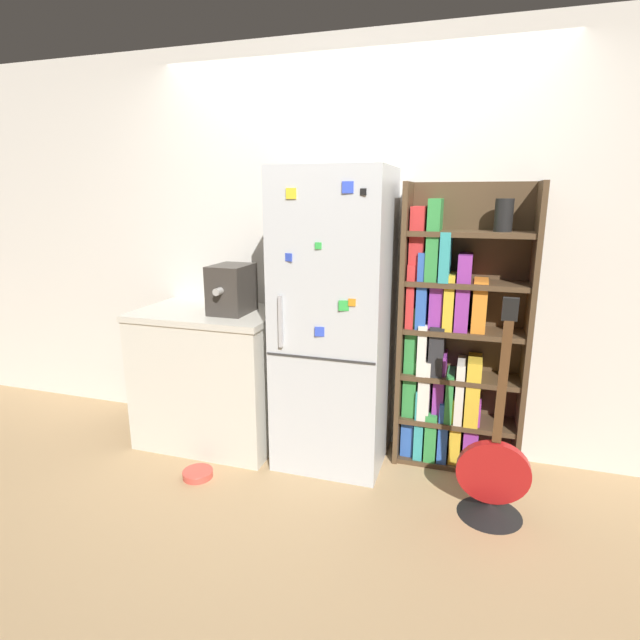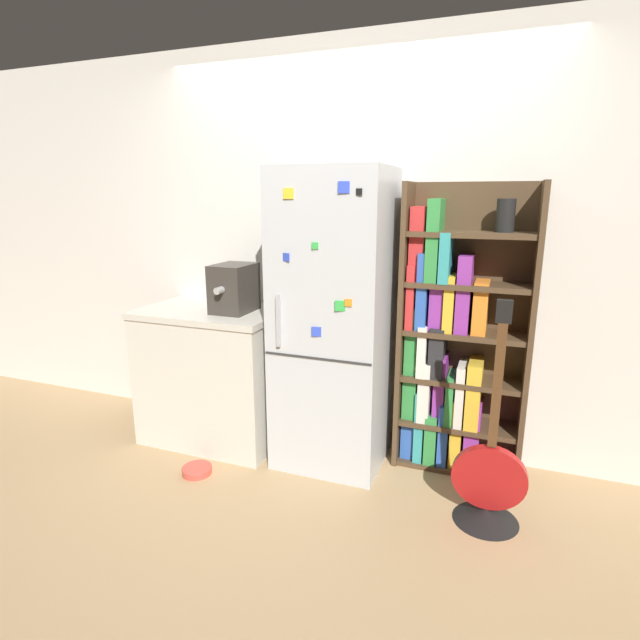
# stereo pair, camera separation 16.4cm
# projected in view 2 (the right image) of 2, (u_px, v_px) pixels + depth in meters

# --- Properties ---
(ground_plane) EXTENTS (16.00, 16.00, 0.00)m
(ground_plane) POSITION_uv_depth(u_px,v_px,m) (325.00, 467.00, 3.13)
(ground_plane) COLOR tan
(wall_back) EXTENTS (8.00, 0.05, 2.60)m
(wall_back) POSITION_uv_depth(u_px,v_px,m) (351.00, 251.00, 3.24)
(wall_back) COLOR silver
(wall_back) RESTS_ON ground_plane
(refrigerator) EXTENTS (0.65, 0.62, 1.81)m
(refrigerator) POSITION_uv_depth(u_px,v_px,m) (334.00, 321.00, 3.04)
(refrigerator) COLOR silver
(refrigerator) RESTS_ON ground_plane
(bookshelf) EXTENTS (0.75, 0.29, 1.73)m
(bookshelf) POSITION_uv_depth(u_px,v_px,m) (451.00, 347.00, 3.00)
(bookshelf) COLOR #4C3823
(bookshelf) RESTS_ON ground_plane
(kitchen_counter) EXTENTS (0.94, 0.65, 0.92)m
(kitchen_counter) POSITION_uv_depth(u_px,v_px,m) (216.00, 374.00, 3.43)
(kitchen_counter) COLOR beige
(kitchen_counter) RESTS_ON ground_plane
(espresso_machine) EXTENTS (0.23, 0.36, 0.31)m
(espresso_machine) POSITION_uv_depth(u_px,v_px,m) (234.00, 288.00, 3.21)
(espresso_machine) COLOR #38332D
(espresso_machine) RESTS_ON kitchen_counter
(guitar) EXTENTS (0.38, 0.34, 1.21)m
(guitar) POSITION_uv_depth(u_px,v_px,m) (488.00, 491.00, 2.57)
(guitar) COLOR black
(guitar) RESTS_ON ground_plane
(pet_bowl) EXTENTS (0.18, 0.18, 0.04)m
(pet_bowl) POSITION_uv_depth(u_px,v_px,m) (197.00, 470.00, 3.05)
(pet_bowl) COLOR #D84C3F
(pet_bowl) RESTS_ON ground_plane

